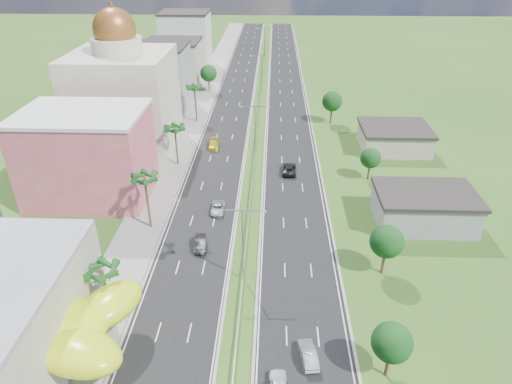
# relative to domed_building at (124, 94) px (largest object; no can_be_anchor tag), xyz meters

# --- Properties ---
(ground) EXTENTS (500.00, 500.00, 0.00)m
(ground) POSITION_rel_domed_building_xyz_m (28.00, -55.00, -11.35)
(ground) COLOR #2D5119
(ground) RESTS_ON ground
(road_left) EXTENTS (11.00, 260.00, 0.04)m
(road_left) POSITION_rel_domed_building_xyz_m (20.50, 35.00, -11.33)
(road_left) COLOR black
(road_left) RESTS_ON ground
(road_right) EXTENTS (11.00, 260.00, 0.04)m
(road_right) POSITION_rel_domed_building_xyz_m (35.50, 35.00, -11.33)
(road_right) COLOR black
(road_right) RESTS_ON ground
(sidewalk_left) EXTENTS (7.00, 260.00, 0.12)m
(sidewalk_left) POSITION_rel_domed_building_xyz_m (11.00, 35.00, -11.29)
(sidewalk_left) COLOR gray
(sidewalk_left) RESTS_ON ground
(median_guardrail) EXTENTS (0.10, 216.06, 0.76)m
(median_guardrail) POSITION_rel_domed_building_xyz_m (28.00, 16.99, -10.74)
(median_guardrail) COLOR gray
(median_guardrail) RESTS_ON ground
(streetlight_median_b) EXTENTS (6.04, 0.25, 11.00)m
(streetlight_median_b) POSITION_rel_domed_building_xyz_m (28.00, -45.00, -4.61)
(streetlight_median_b) COLOR gray
(streetlight_median_b) RESTS_ON ground
(streetlight_median_c) EXTENTS (6.04, 0.25, 11.00)m
(streetlight_median_c) POSITION_rel_domed_building_xyz_m (28.00, -5.00, -4.61)
(streetlight_median_c) COLOR gray
(streetlight_median_c) RESTS_ON ground
(streetlight_median_d) EXTENTS (6.04, 0.25, 11.00)m
(streetlight_median_d) POSITION_rel_domed_building_xyz_m (28.00, 40.00, -4.61)
(streetlight_median_d) COLOR gray
(streetlight_median_d) RESTS_ON ground
(streetlight_median_e) EXTENTS (6.04, 0.25, 11.00)m
(streetlight_median_e) POSITION_rel_domed_building_xyz_m (28.00, 85.00, -4.61)
(streetlight_median_e) COLOR gray
(streetlight_median_e) RESTS_ON ground
(lime_canopy) EXTENTS (18.00, 15.00, 7.40)m
(lime_canopy) POSITION_rel_domed_building_xyz_m (8.00, -59.00, -6.36)
(lime_canopy) COLOR #CBE616
(lime_canopy) RESTS_ON ground
(pink_shophouse) EXTENTS (20.00, 15.00, 15.00)m
(pink_shophouse) POSITION_rel_domed_building_xyz_m (0.00, -23.00, -3.85)
(pink_shophouse) COLOR #C04F54
(pink_shophouse) RESTS_ON ground
(domed_building) EXTENTS (20.00, 20.00, 28.70)m
(domed_building) POSITION_rel_domed_building_xyz_m (0.00, 0.00, 0.00)
(domed_building) COLOR #BFB39E
(domed_building) RESTS_ON ground
(midrise_grey) EXTENTS (16.00, 15.00, 16.00)m
(midrise_grey) POSITION_rel_domed_building_xyz_m (1.00, 25.00, -3.35)
(midrise_grey) COLOR gray
(midrise_grey) RESTS_ON ground
(midrise_beige) EXTENTS (16.00, 15.00, 13.00)m
(midrise_beige) POSITION_rel_domed_building_xyz_m (1.00, 47.00, -4.85)
(midrise_beige) COLOR #A89B8A
(midrise_beige) RESTS_ON ground
(midrise_white) EXTENTS (16.00, 15.00, 18.00)m
(midrise_white) POSITION_rel_domed_building_xyz_m (1.00, 70.00, -2.35)
(midrise_white) COLOR silver
(midrise_white) RESTS_ON ground
(shed_near) EXTENTS (15.00, 10.00, 5.00)m
(shed_near) POSITION_rel_domed_building_xyz_m (56.00, -30.00, -8.85)
(shed_near) COLOR gray
(shed_near) RESTS_ON ground
(shed_far) EXTENTS (14.00, 12.00, 4.40)m
(shed_far) POSITION_rel_domed_building_xyz_m (58.00, -0.00, -9.15)
(shed_far) COLOR #A89B8A
(shed_far) RESTS_ON ground
(palm_tree_b) EXTENTS (3.60, 3.60, 8.10)m
(palm_tree_b) POSITION_rel_domed_building_xyz_m (12.50, -53.00, -4.29)
(palm_tree_b) COLOR #47301C
(palm_tree_b) RESTS_ON ground
(palm_tree_c) EXTENTS (3.60, 3.60, 9.60)m
(palm_tree_c) POSITION_rel_domed_building_xyz_m (12.50, -33.00, -2.85)
(palm_tree_c) COLOR #47301C
(palm_tree_c) RESTS_ON ground
(palm_tree_d) EXTENTS (3.60, 3.60, 8.60)m
(palm_tree_d) POSITION_rel_domed_building_xyz_m (12.50, -10.00, -3.81)
(palm_tree_d) COLOR #47301C
(palm_tree_d) RESTS_ON ground
(palm_tree_e) EXTENTS (3.60, 3.60, 9.40)m
(palm_tree_e) POSITION_rel_domed_building_xyz_m (12.50, 15.00, -3.05)
(palm_tree_e) COLOR #47301C
(palm_tree_e) RESTS_ON ground
(leafy_tree_lfar) EXTENTS (4.90, 4.90, 8.05)m
(leafy_tree_lfar) POSITION_rel_domed_building_xyz_m (12.50, 40.00, -5.78)
(leafy_tree_lfar) COLOR #47301C
(leafy_tree_lfar) RESTS_ON ground
(leafy_tree_ra) EXTENTS (4.20, 4.20, 6.90)m
(leafy_tree_ra) POSITION_rel_domed_building_xyz_m (44.00, -60.00, -6.58)
(leafy_tree_ra) COLOR #47301C
(leafy_tree_ra) RESTS_ON ground
(leafy_tree_rb) EXTENTS (4.55, 4.55, 7.47)m
(leafy_tree_rb) POSITION_rel_domed_building_xyz_m (47.00, -43.00, -6.18)
(leafy_tree_rb) COLOR #47301C
(leafy_tree_rb) RESTS_ON ground
(leafy_tree_rc) EXTENTS (3.85, 3.85, 6.33)m
(leafy_tree_rc) POSITION_rel_domed_building_xyz_m (50.00, -15.00, -6.98)
(leafy_tree_rc) COLOR #47301C
(leafy_tree_rc) RESTS_ON ground
(leafy_tree_rd) EXTENTS (4.90, 4.90, 8.05)m
(leafy_tree_rd) POSITION_rel_domed_building_xyz_m (46.00, 15.00, -5.78)
(leafy_tree_rd) COLOR #47301C
(leafy_tree_rd) RESTS_ON ground
(car_dark_left) EXTENTS (2.13, 4.71, 1.50)m
(car_dark_left) POSITION_rel_domed_building_xyz_m (21.21, -38.28, -10.57)
(car_dark_left) COLOR black
(car_dark_left) RESTS_ON road_left
(car_silver_mid_left) EXTENTS (2.17, 4.65, 1.29)m
(car_silver_mid_left) POSITION_rel_domed_building_xyz_m (22.66, -27.98, -10.67)
(car_silver_mid_left) COLOR #9EA2A6
(car_silver_mid_left) RESTS_ON road_left
(car_yellow_far_left) EXTENTS (2.56, 5.36, 1.51)m
(car_yellow_far_left) POSITION_rel_domed_building_xyz_m (18.77, -1.24, -10.56)
(car_yellow_far_left) COLOR gold
(car_yellow_far_left) RESTS_ON road_left
(car_silver_right) EXTENTS (2.24, 4.71, 1.49)m
(car_silver_right) POSITION_rel_domed_building_xyz_m (35.93, -58.29, -10.57)
(car_silver_right) COLOR #9CA0A4
(car_silver_right) RESTS_ON road_right
(car_dark_far_right) EXTENTS (2.87, 5.79, 1.58)m
(car_dark_far_right) POSITION_rel_domed_building_xyz_m (35.02, -12.88, -10.53)
(car_dark_far_right) COLOR black
(car_dark_far_right) RESTS_ON road_right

